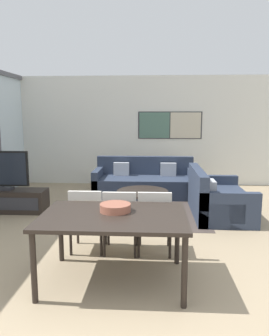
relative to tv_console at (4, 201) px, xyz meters
The scene contains 13 objects.
ground_plane 4.09m from the tv_console, 52.51° to the right, with size 24.00×24.00×0.00m, color #9E896B.
wall_back 3.86m from the tv_console, 46.79° to the left, with size 7.25×0.09×2.80m.
area_rug 2.64m from the tv_console, ahead, with size 2.34×2.10×0.01m.
tv_console is the anchor object (origin of this frame).
television 0.57m from the tv_console, 90.00° to the left, with size 1.01×0.20×0.73m.
sofa_main 3.02m from the tv_console, 29.48° to the left, with size 2.26×0.98×0.85m.
sofa_side 3.95m from the tv_console, ahead, with size 0.98×1.62×0.85m.
coffee_table 2.63m from the tv_console, ahead, with size 0.96×0.96×0.42m.
dining_table 3.50m from the tv_console, 46.15° to the right, with size 1.56×1.06×0.76m.
dining_chair_left 2.64m from the tv_console, 41.72° to the right, with size 0.46×0.46×0.86m.
dining_chair_centre 3.00m from the tv_console, 36.50° to the right, with size 0.46×0.46×0.86m.
dining_chair_right 3.36m from the tv_console, 31.82° to the right, with size 0.46×0.46×0.86m.
fruit_bowl 3.44m from the tv_console, 44.72° to the right, with size 0.34×0.34×0.09m.
Camera 1 is at (0.33, -2.62, 1.82)m, focal length 35.00 mm.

